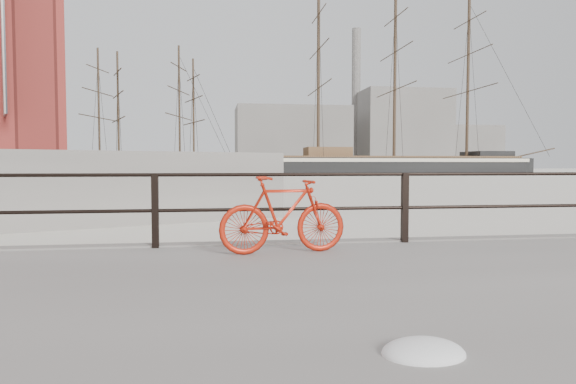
{
  "coord_description": "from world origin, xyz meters",
  "views": [
    {
      "loc": [
        -2.74,
        -7.18,
        1.46
      ],
      "look_at": [
        -1.46,
        1.5,
        1.0
      ],
      "focal_mm": 32.0,
      "sensor_mm": 36.0,
      "label": 1
    }
  ],
  "objects_px": {
    "bicycle": "(283,215)",
    "barque_black": "(394,173)",
    "schooner_mid": "(140,174)",
    "schooner_left": "(158,174)"
  },
  "relations": [
    {
      "from": "bicycle",
      "to": "schooner_left",
      "type": "height_order",
      "value": "schooner_left"
    },
    {
      "from": "schooner_left",
      "to": "barque_black",
      "type": "bearing_deg",
      "value": -14.66
    },
    {
      "from": "schooner_left",
      "to": "bicycle",
      "type": "bearing_deg",
      "value": -101.62
    },
    {
      "from": "bicycle",
      "to": "barque_black",
      "type": "distance_m",
      "value": 85.87
    },
    {
      "from": "bicycle",
      "to": "schooner_left",
      "type": "xyz_separation_m",
      "value": [
        -9.49,
        77.41,
        -0.84
      ]
    },
    {
      "from": "schooner_mid",
      "to": "schooner_left",
      "type": "height_order",
      "value": "schooner_mid"
    },
    {
      "from": "schooner_mid",
      "to": "schooner_left",
      "type": "bearing_deg",
      "value": -49.17
    },
    {
      "from": "barque_black",
      "to": "schooner_mid",
      "type": "relative_size",
      "value": 1.87
    },
    {
      "from": "schooner_mid",
      "to": "bicycle",
      "type": "bearing_deg",
      "value": -65.92
    },
    {
      "from": "bicycle",
      "to": "schooner_mid",
      "type": "distance_m",
      "value": 86.65
    }
  ]
}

